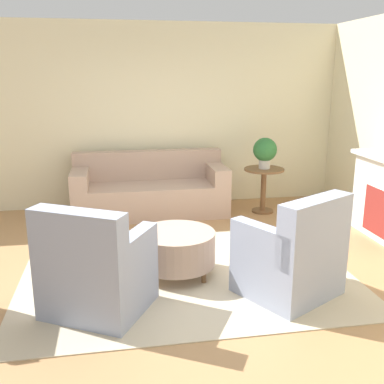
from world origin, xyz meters
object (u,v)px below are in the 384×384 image
side_table (264,182)px  potted_plant_on_side_table (265,151)px  couch (150,192)px  armchair_left (95,272)px  ottoman_table (177,248)px  armchair_right (293,257)px

side_table → potted_plant_on_side_table: 0.47m
couch → potted_plant_on_side_table: 1.81m
potted_plant_on_side_table → armchair_left: bearing=-132.9°
couch → potted_plant_on_side_table: size_ratio=4.90×
side_table → potted_plant_on_side_table: size_ratio=1.47×
ottoman_table → potted_plant_on_side_table: bearing=50.8°
couch → armchair_right: 3.02m
couch → ottoman_table: bearing=-87.8°
couch → ottoman_table: size_ratio=2.81×
side_table → potted_plant_on_side_table: bearing=-153.4°
ottoman_table → potted_plant_on_side_table: size_ratio=1.74×
couch → potted_plant_on_side_table: potted_plant_on_side_table is taller
potted_plant_on_side_table → armchair_right: bearing=-102.8°
armchair_right → ottoman_table: (-1.01, 0.62, -0.08)m
ottoman_table → side_table: side_table is taller
ottoman_table → potted_plant_on_side_table: potted_plant_on_side_table is taller
side_table → potted_plant_on_side_table: (-0.00, -0.00, 0.47)m
ottoman_table → side_table: 2.54m
armchair_left → ottoman_table: bearing=37.9°
ottoman_table → potted_plant_on_side_table: (1.60, 1.97, 0.64)m
armchair_left → potted_plant_on_side_table: potted_plant_on_side_table is taller
armchair_right → ottoman_table: 1.19m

